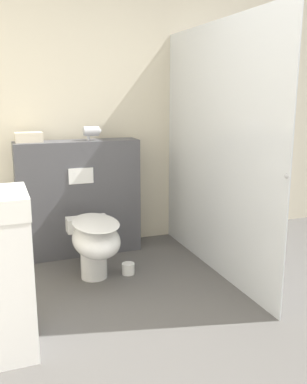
{
  "coord_description": "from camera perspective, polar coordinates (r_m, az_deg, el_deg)",
  "views": [
    {
      "loc": [
        -1.21,
        -1.89,
        1.47
      ],
      "look_at": [
        -0.02,
        1.3,
        0.69
      ],
      "focal_mm": 40.0,
      "sensor_mm": 36.0,
      "label": 1
    }
  ],
  "objects": [
    {
      "name": "spare_toilet_roll",
      "position": [
        3.65,
        -3.39,
        -10.17
      ],
      "size": [
        0.11,
        0.11,
        0.09
      ],
      "color": "white",
      "rests_on": "ground_plane"
    },
    {
      "name": "wall_back",
      "position": [
        4.28,
        -4.07,
        9.85
      ],
      "size": [
        8.0,
        0.06,
        2.5
      ],
      "color": "beige",
      "rests_on": "ground_plane"
    },
    {
      "name": "shower_glass",
      "position": [
        3.56,
        8.21,
        5.42
      ],
      "size": [
        0.04,
        1.94,
        2.04
      ],
      "color": "silver",
      "rests_on": "ground_plane"
    },
    {
      "name": "folded_towel",
      "position": [
        3.9,
        -16.3,
        7.02
      ],
      "size": [
        0.23,
        0.15,
        0.09
      ],
      "color": "beige",
      "rests_on": "partition_panel"
    },
    {
      "name": "hair_drier",
      "position": [
        3.94,
        -8.19,
        8.01
      ],
      "size": [
        0.17,
        0.09,
        0.13
      ],
      "color": "#B7B7BC",
      "rests_on": "partition_panel"
    },
    {
      "name": "toilet",
      "position": [
        3.46,
        -7.83,
        -6.49
      ],
      "size": [
        0.36,
        0.7,
        0.51
      ],
      "color": "white",
      "rests_on": "ground_plane"
    },
    {
      "name": "partition_panel",
      "position": [
        4.03,
        -9.9,
        -0.81
      ],
      "size": [
        1.12,
        0.28,
        1.07
      ],
      "color": "#4C4C51",
      "rests_on": "ground_plane"
    },
    {
      "name": "ground_plane",
      "position": [
        2.69,
        10.81,
        -20.63
      ],
      "size": [
        12.0,
        12.0,
        0.0
      ],
      "primitive_type": "plane",
      "color": "#565451"
    }
  ]
}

